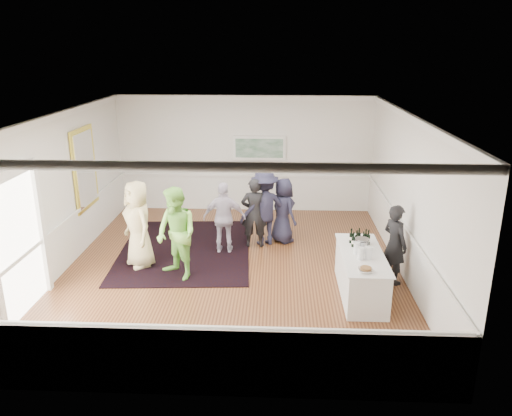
{
  "coord_description": "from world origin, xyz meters",
  "views": [
    {
      "loc": [
        0.92,
        -9.52,
        4.46
      ],
      "look_at": [
        0.48,
        0.2,
        1.28
      ],
      "focal_mm": 35.0,
      "sensor_mm": 36.0,
      "label": 1
    }
  ],
  "objects_px": {
    "guest_tan": "(138,224)",
    "ice_bucket": "(362,245)",
    "bartender": "(395,244)",
    "guest_lilac": "(224,218)",
    "guest_dark_a": "(264,207)",
    "guest_green": "(176,234)",
    "guest_dark_b": "(254,213)",
    "nut_bowl": "(366,270)",
    "serving_table": "(361,274)",
    "guest_navy": "(283,210)"
  },
  "relations": [
    {
      "from": "serving_table",
      "to": "nut_bowl",
      "type": "bearing_deg",
      "value": -94.87
    },
    {
      "from": "guest_dark_b",
      "to": "ice_bucket",
      "type": "relative_size",
      "value": 6.27
    },
    {
      "from": "guest_lilac",
      "to": "guest_dark_b",
      "type": "distance_m",
      "value": 0.73
    },
    {
      "from": "guest_dark_a",
      "to": "bartender",
      "type": "bearing_deg",
      "value": 121.0
    },
    {
      "from": "serving_table",
      "to": "guest_tan",
      "type": "relative_size",
      "value": 1.1
    },
    {
      "from": "guest_tan",
      "to": "guest_dark_a",
      "type": "xyz_separation_m",
      "value": [
        2.58,
        1.33,
        -0.03
      ]
    },
    {
      "from": "guest_dark_b",
      "to": "nut_bowl",
      "type": "relative_size",
      "value": 6.26
    },
    {
      "from": "guest_tan",
      "to": "nut_bowl",
      "type": "xyz_separation_m",
      "value": [
        4.38,
        -1.87,
        -0.06
      ]
    },
    {
      "from": "bartender",
      "to": "nut_bowl",
      "type": "height_order",
      "value": "bartender"
    },
    {
      "from": "bartender",
      "to": "guest_navy",
      "type": "xyz_separation_m",
      "value": [
        -2.14,
        2.04,
        -0.02
      ]
    },
    {
      "from": "bartender",
      "to": "ice_bucket",
      "type": "relative_size",
      "value": 6.12
    },
    {
      "from": "serving_table",
      "to": "guest_navy",
      "type": "distance_m",
      "value": 2.99
    },
    {
      "from": "guest_dark_b",
      "to": "guest_navy",
      "type": "height_order",
      "value": "guest_dark_b"
    },
    {
      "from": "nut_bowl",
      "to": "serving_table",
      "type": "bearing_deg",
      "value": 85.13
    },
    {
      "from": "guest_lilac",
      "to": "guest_navy",
      "type": "bearing_deg",
      "value": -153.86
    },
    {
      "from": "bartender",
      "to": "guest_tan",
      "type": "xyz_separation_m",
      "value": [
        -5.16,
        0.54,
        0.13
      ]
    },
    {
      "from": "nut_bowl",
      "to": "guest_green",
      "type": "bearing_deg",
      "value": 158.94
    },
    {
      "from": "guest_lilac",
      "to": "nut_bowl",
      "type": "height_order",
      "value": "guest_lilac"
    },
    {
      "from": "guest_tan",
      "to": "ice_bucket",
      "type": "height_order",
      "value": "guest_tan"
    },
    {
      "from": "ice_bucket",
      "to": "nut_bowl",
      "type": "height_order",
      "value": "ice_bucket"
    },
    {
      "from": "guest_dark_a",
      "to": "ice_bucket",
      "type": "xyz_separation_m",
      "value": [
        1.87,
        -2.31,
        0.04
      ]
    },
    {
      "from": "guest_dark_a",
      "to": "guest_green",
      "type": "bearing_deg",
      "value": 24.99
    },
    {
      "from": "guest_tan",
      "to": "guest_dark_a",
      "type": "distance_m",
      "value": 2.91
    },
    {
      "from": "guest_lilac",
      "to": "guest_dark_a",
      "type": "xyz_separation_m",
      "value": [
        0.87,
        0.52,
        0.09
      ]
    },
    {
      "from": "guest_tan",
      "to": "bartender",
      "type": "bearing_deg",
      "value": 45.83
    },
    {
      "from": "guest_dark_a",
      "to": "ice_bucket",
      "type": "bearing_deg",
      "value": 105.87
    },
    {
      "from": "guest_tan",
      "to": "ice_bucket",
      "type": "bearing_deg",
      "value": 39.36
    },
    {
      "from": "guest_lilac",
      "to": "guest_dark_b",
      "type": "bearing_deg",
      "value": -153.0
    },
    {
      "from": "guest_dark_b",
      "to": "bartender",
      "type": "bearing_deg",
      "value": 144.68
    },
    {
      "from": "guest_dark_b",
      "to": "guest_lilac",
      "type": "bearing_deg",
      "value": 24.63
    },
    {
      "from": "serving_table",
      "to": "ice_bucket",
      "type": "distance_m",
      "value": 0.54
    },
    {
      "from": "serving_table",
      "to": "ice_bucket",
      "type": "height_order",
      "value": "ice_bucket"
    },
    {
      "from": "serving_table",
      "to": "guest_green",
      "type": "distance_m",
      "value": 3.63
    },
    {
      "from": "guest_lilac",
      "to": "guest_green",
      "type": "bearing_deg",
      "value": 57.3
    },
    {
      "from": "guest_lilac",
      "to": "guest_tan",
      "type": "bearing_deg",
      "value": 23.65
    },
    {
      "from": "serving_table",
      "to": "guest_green",
      "type": "xyz_separation_m",
      "value": [
        -3.54,
        0.57,
        0.52
      ]
    },
    {
      "from": "serving_table",
      "to": "ice_bucket",
      "type": "relative_size",
      "value": 7.86
    },
    {
      "from": "guest_tan",
      "to": "guest_lilac",
      "type": "height_order",
      "value": "guest_tan"
    },
    {
      "from": "guest_navy",
      "to": "guest_tan",
      "type": "bearing_deg",
      "value": 80.61
    },
    {
      "from": "guest_dark_a",
      "to": "guest_dark_b",
      "type": "height_order",
      "value": "guest_dark_a"
    },
    {
      "from": "guest_dark_b",
      "to": "ice_bucket",
      "type": "bearing_deg",
      "value": 130.28
    },
    {
      "from": "bartender",
      "to": "nut_bowl",
      "type": "bearing_deg",
      "value": 118.84
    },
    {
      "from": "bartender",
      "to": "guest_dark_a",
      "type": "height_order",
      "value": "guest_dark_a"
    },
    {
      "from": "guest_green",
      "to": "guest_navy",
      "type": "height_order",
      "value": "guest_green"
    },
    {
      "from": "guest_green",
      "to": "nut_bowl",
      "type": "relative_size",
      "value": 7.16
    },
    {
      "from": "serving_table",
      "to": "guest_navy",
      "type": "xyz_separation_m",
      "value": [
        -1.43,
        2.6,
        0.36
      ]
    },
    {
      "from": "serving_table",
      "to": "guest_green",
      "type": "relative_size",
      "value": 1.1
    },
    {
      "from": "bartender",
      "to": "guest_lilac",
      "type": "height_order",
      "value": "guest_lilac"
    },
    {
      "from": "guest_navy",
      "to": "ice_bucket",
      "type": "relative_size",
      "value": 5.96
    },
    {
      "from": "guest_lilac",
      "to": "guest_navy",
      "type": "height_order",
      "value": "guest_lilac"
    }
  ]
}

